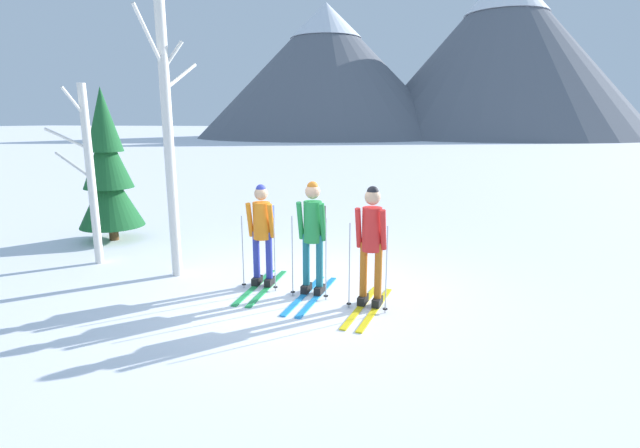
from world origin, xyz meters
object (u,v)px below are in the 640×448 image
Objects in this scene: skier_in_green at (313,231)px; skier_in_red at (372,239)px; pine_tree_near at (108,172)px; birch_tree_slender at (89,174)px; birch_tree_tall at (168,126)px; skier_in_orange at (262,230)px.

skier_in_green is 0.98m from skier_in_red.
skier_in_green is 5.75m from pine_tree_near.
skier_in_green is 0.54× the size of birch_tree_slender.
birch_tree_tall is at bearing -7.49° from birch_tree_slender.
birch_tree_tall reaches higher than pine_tree_near.
birch_tree_slender is at bearing -60.57° from pine_tree_near.
birch_tree_tall is (-2.56, 0.26, 1.57)m from skier_in_green.
pine_tree_near is at bearing 159.36° from skier_in_red.
skier_in_red is 0.54× the size of birch_tree_slender.
skier_in_green is at bearing -6.50° from birch_tree_slender.
birch_tree_tall is at bearing 176.12° from skier_in_orange.
skier_in_green is 3.02m from birch_tree_tall.
birch_tree_tall reaches higher than skier_in_orange.
birch_tree_tall is at bearing -33.73° from pine_tree_near.
skier_in_red is (0.95, -0.26, -0.00)m from skier_in_green.
skier_in_red is 5.47m from birch_tree_slender.
skier_in_orange is at bearing 167.56° from skier_in_red.
pine_tree_near is (-6.27, 2.36, 0.54)m from skier_in_red.
skier_in_green is 4.51m from birch_tree_slender.
skier_in_red is at bearing -8.41° from birch_tree_tall.
skier_in_orange is 0.98× the size of skier_in_red.
skier_in_orange is at bearing -3.88° from birch_tree_tall.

